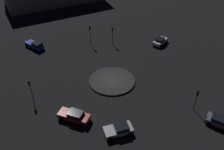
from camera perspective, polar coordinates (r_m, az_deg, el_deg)
ground_plane at (r=39.55m, az=0.00°, el=-1.55°), size 115.18×115.18×0.00m
roundabout_island at (r=39.47m, az=0.00°, el=-1.40°), size 8.04×8.04×0.27m
car_blue at (r=51.58m, az=-18.87°, el=7.22°), size 4.51×1.98×1.55m
car_red at (r=32.81m, az=-9.48°, el=-10.08°), size 4.83×2.95×1.55m
car_white at (r=51.54m, az=12.05°, el=8.35°), size 2.00×4.00×1.50m
car_grey at (r=35.13m, az=25.82°, el=-10.55°), size 4.28×2.38×1.35m
car_silver at (r=30.90m, az=1.75°, el=-13.48°), size 3.75×4.20×1.31m
traffic_light_southwest at (r=36.44m, az=-19.98°, el=-2.59°), size 0.37×0.40×3.77m
traffic_light_northwest at (r=49.59m, az=-5.55°, el=10.82°), size 0.40×0.37×4.30m
traffic_light_northwest_near at (r=49.72m, az=0.10°, el=10.73°), size 0.37×0.39×3.90m
traffic_light_east at (r=34.71m, az=20.61°, el=-4.99°), size 0.37×0.32×3.76m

